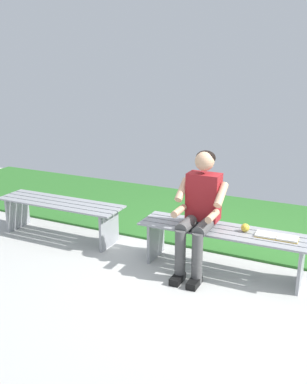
{
  "coord_description": "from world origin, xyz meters",
  "views": [
    {
      "loc": [
        -1.08,
        3.9,
        2.08
      ],
      "look_at": [
        0.75,
        0.15,
        0.82
      ],
      "focal_mm": 38.59,
      "sensor_mm": 36.0,
      "label": 1
    }
  ],
  "objects_px": {
    "bench_near": "(224,239)",
    "book_open": "(277,237)",
    "person_seated": "(199,208)",
    "bench_far": "(60,210)",
    "apple": "(245,228)"
  },
  "relations": [
    {
      "from": "bench_near",
      "to": "bench_far",
      "type": "bearing_deg",
      "value": 0.0
    },
    {
      "from": "bench_near",
      "to": "apple",
      "type": "xyz_separation_m",
      "value": [
        -0.21,
        -0.04,
        0.15
      ]
    },
    {
      "from": "bench_far",
      "to": "book_open",
      "type": "relative_size",
      "value": 4.04
    },
    {
      "from": "bench_far",
      "to": "apple",
      "type": "relative_size",
      "value": 19.31
    },
    {
      "from": "bench_near",
      "to": "person_seated",
      "type": "height_order",
      "value": "person_seated"
    },
    {
      "from": "book_open",
      "to": "bench_near",
      "type": "bearing_deg",
      "value": 0.98
    },
    {
      "from": "bench_near",
      "to": "book_open",
      "type": "height_order",
      "value": "book_open"
    },
    {
      "from": "bench_far",
      "to": "person_seated",
      "type": "relative_size",
      "value": 1.31
    },
    {
      "from": "bench_near",
      "to": "bench_far",
      "type": "distance_m",
      "value": 2.13
    },
    {
      "from": "person_seated",
      "to": "bench_near",
      "type": "bearing_deg",
      "value": -157.36
    },
    {
      "from": "apple",
      "to": "book_open",
      "type": "distance_m",
      "value": 0.32
    },
    {
      "from": "bench_near",
      "to": "bench_far",
      "type": "relative_size",
      "value": 1.08
    },
    {
      "from": "bench_far",
      "to": "apple",
      "type": "xyz_separation_m",
      "value": [
        -2.34,
        -0.04,
        0.16
      ]
    },
    {
      "from": "person_seated",
      "to": "book_open",
      "type": "xyz_separation_m",
      "value": [
        -0.77,
        -0.12,
        -0.23
      ]
    },
    {
      "from": "person_seated",
      "to": "apple",
      "type": "distance_m",
      "value": 0.51
    }
  ]
}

